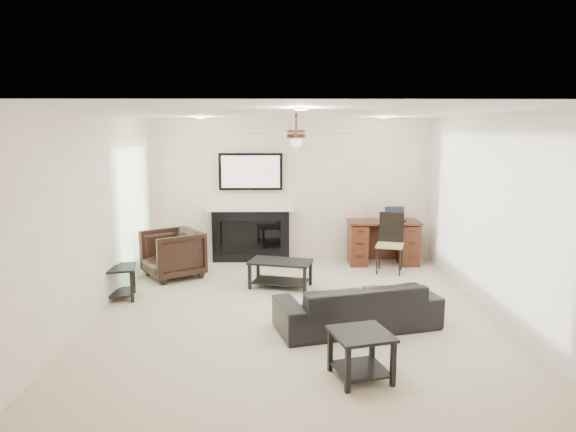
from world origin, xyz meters
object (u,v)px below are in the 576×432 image
Objects in this scene: coffee_table at (281,274)px; fireplace_unit at (251,208)px; sofa at (357,305)px; armchair at (173,254)px; desk at (383,242)px.

fireplace_unit is at bearing 123.04° from coffee_table.
sofa is 1.84m from coffee_table.
sofa is 2.27× the size of armchair.
armchair is 3.56m from desk.
fireplace_unit reaches higher than coffee_table.
sofa is 3.06m from desk.
fireplace_unit is (1.18, 1.02, 0.58)m from armchair.
coffee_table is at bearing -71.58° from fireplace_unit.
armchair reaches higher than coffee_table.
fireplace_unit reaches higher than sofa.
coffee_table is 1.82m from fireplace_unit.
coffee_table is 2.23m from desk.
armchair is 0.68× the size of desk.
armchair is at bearing -167.30° from desk.
sofa reaches higher than coffee_table.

